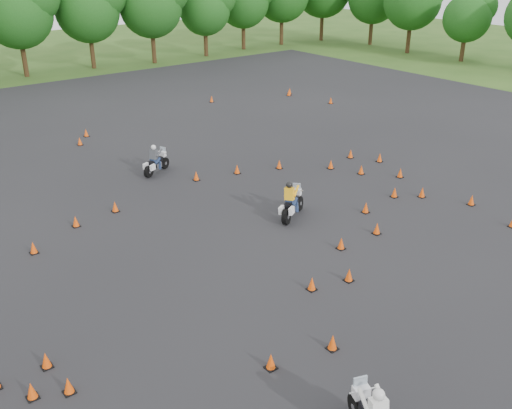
{
  "coord_description": "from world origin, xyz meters",
  "views": [
    {
      "loc": [
        -12.64,
        -12.1,
        10.43
      ],
      "look_at": [
        0.0,
        4.0,
        1.2
      ],
      "focal_mm": 40.0,
      "sensor_mm": 36.0,
      "label": 1
    }
  ],
  "objects": [
    {
      "name": "ground",
      "position": [
        0.0,
        0.0,
        0.0
      ],
      "size": [
        140.0,
        140.0,
        0.0
      ],
      "primitive_type": "plane",
      "color": "#2D5119",
      "rests_on": "ground"
    },
    {
      "name": "rider_yellow",
      "position": [
        2.08,
        4.1,
        0.83
      ],
      "size": [
        2.19,
        1.57,
        1.64
      ],
      "primitive_type": null,
      "rotation": [
        0.0,
        0.0,
        0.48
      ],
      "color": "#F3AB15",
      "rests_on": "ground"
    },
    {
      "name": "treeline",
      "position": [
        1.63,
        35.27,
        4.58
      ],
      "size": [
        86.8,
        32.45,
        10.85
      ],
      "color": "#184A15",
      "rests_on": "ground"
    },
    {
      "name": "rider_grey",
      "position": [
        0.11,
        12.29,
        0.77
      ],
      "size": [
        2.05,
        1.42,
        1.53
      ],
      "primitive_type": null,
      "rotation": [
        0.0,
        0.0,
        0.45
      ],
      "color": "#3C3E43",
      "rests_on": "ground"
    },
    {
      "name": "traffic_cones",
      "position": [
        -0.24,
        5.71,
        0.23
      ],
      "size": [
        36.67,
        32.82,
        0.45
      ],
      "color": "#E74B09",
      "rests_on": "asphalt_pad"
    },
    {
      "name": "asphalt_pad",
      "position": [
        0.0,
        6.0,
        0.01
      ],
      "size": [
        62.0,
        62.0,
        0.0
      ],
      "primitive_type": "plane",
      "color": "black",
      "rests_on": "ground"
    }
  ]
}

